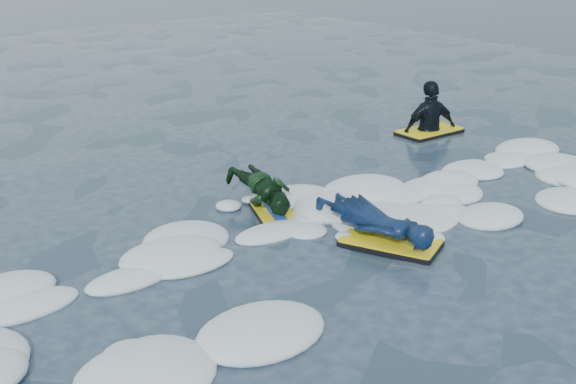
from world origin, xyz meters
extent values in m
plane|color=#182A39|center=(0.00, 0.00, 0.00)|extent=(120.00, 120.00, 0.00)
cube|color=black|center=(1.00, 0.37, 0.04)|extent=(1.07, 1.31, 0.06)
cube|color=yellow|center=(1.00, 0.37, 0.08)|extent=(1.04, 1.28, 0.02)
imported|color=navy|center=(1.00, 0.62, 0.25)|extent=(0.68, 1.74, 0.41)
cube|color=black|center=(0.48, 2.00, 0.03)|extent=(0.78, 1.01, 0.04)
cube|color=yellow|center=(0.48, 2.00, 0.06)|extent=(0.75, 0.99, 0.02)
cube|color=#163BAB|center=(0.48, 2.00, 0.07)|extent=(0.45, 0.85, 0.01)
imported|color=#0F3811|center=(0.48, 2.20, 0.29)|extent=(0.94, 1.46, 0.51)
cube|color=black|center=(5.05, 3.46, 0.04)|extent=(1.23, 0.68, 0.06)
cube|color=yellow|center=(5.05, 3.46, 0.08)|extent=(1.20, 0.66, 0.02)
imported|color=black|center=(5.05, 3.46, 0.07)|extent=(1.15, 0.70, 1.83)
camera|label=1|loc=(-4.67, -5.12, 3.60)|focal=45.00mm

